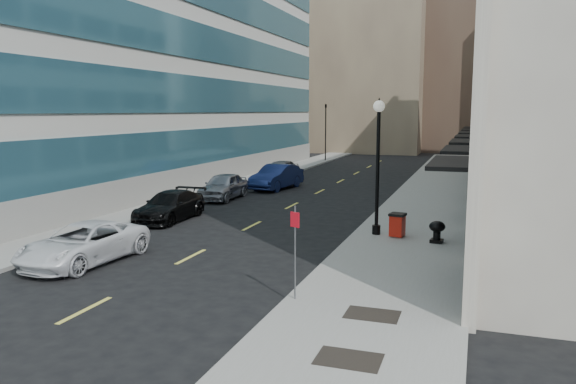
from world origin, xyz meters
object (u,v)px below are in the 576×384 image
Objects in this scene: car_black_pickup at (170,206)px; car_grey_sedan at (280,170)px; car_blue_sedan at (277,177)px; sign_post at (295,240)px; trash_bin at (397,224)px; lamppost at (378,155)px; traffic_signal at (326,108)px; urn_planter at (437,230)px; car_white_van at (84,244)px; car_silver_sedan at (223,186)px.

car_grey_sedan reaches higher than car_black_pickup.
car_blue_sedan is 23.56m from sign_post.
lamppost is (-0.92, 0.23, 2.88)m from trash_bin.
lamppost is (11.52, -34.56, -2.15)m from traffic_signal.
car_blue_sedan is 0.88× the size of lamppost.
car_grey_sedan is at bearing -87.57° from traffic_signal.
sign_post is (-0.72, -9.11, -1.72)m from lamppost.
traffic_signal is 1.53× the size of car_grey_sedan.
urn_planter is (1.66, -0.55, -0.00)m from trash_bin.
sign_post reaches higher than car_blue_sedan.
lamppost reaches higher than car_grey_sedan.
car_black_pickup is 0.96× the size of car_blue_sedan.
car_white_van is at bearing -82.36° from car_black_pickup.
trash_bin is (11.36, -0.79, -0.02)m from car_black_pickup.
car_blue_sedan reaches higher than car_grey_sedan.
car_blue_sedan is 16.04m from lamppost.
car_grey_sedan reaches higher than car_white_van.
car_black_pickup is 13.09m from urn_planter.
car_white_van is 1.00× the size of car_blue_sedan.
urn_planter is (11.80, -13.62, -0.16)m from car_blue_sedan.
sign_post reaches higher than car_grey_sedan.
urn_planter is at bearing -6.92° from car_black_pickup.
urn_planter is (13.40, -8.34, -0.11)m from car_silver_sedan.
car_grey_sedan is (-1.60, 25.49, 0.06)m from car_white_van.
traffic_signal is at bearing 103.93° from car_blue_sedan.
car_silver_sedan is at bearing -84.39° from car_grey_sedan.
car_silver_sedan is 1.76× the size of sign_post.
trash_bin is (11.74, -18.28, -0.08)m from car_grey_sedan.
urn_planter is (14.10, -35.34, -5.03)m from traffic_signal.
sign_post is (8.50, -1.67, 1.13)m from car_white_van.
traffic_signal is at bearing 111.75° from urn_planter.
car_grey_sedan is 21.23m from lamppost.
car_white_van is 8.09m from car_black_pickup.
car_blue_sedan is at bearing 94.12° from car_white_van.
car_silver_sedan reaches higher than car_grey_sedan.
car_silver_sedan is at bearing -88.51° from traffic_signal.
car_white_van is 13.55m from urn_planter.
car_white_van is 12.44m from trash_bin.
traffic_signal reaches higher than car_silver_sedan.
car_grey_sedan is at bearing 135.25° from sign_post.
car_silver_sedan is 5.52m from car_blue_sedan.
car_grey_sedan is at bearing 120.93° from lamppost.
car_white_van is 1.13× the size of car_grey_sedan.
car_blue_sedan is 5.10× the size of trash_bin.
car_grey_sedan is (0.70, -16.51, -4.94)m from traffic_signal.
car_white_van is 5.81× the size of urn_planter.
car_silver_sedan reaches higher than car_white_van.
car_blue_sedan reaches higher than car_black_pickup.
car_white_van is at bearing -86.17° from car_silver_sedan.
traffic_signal is 27.45m from car_silver_sedan.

